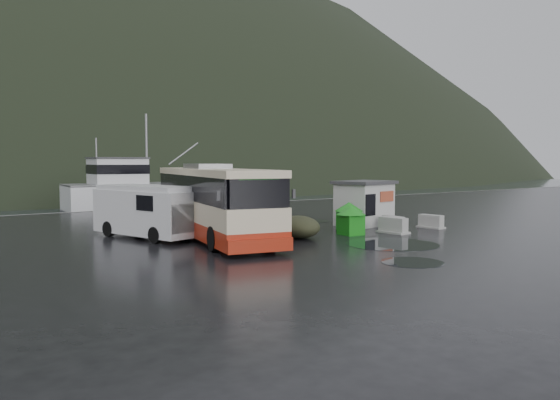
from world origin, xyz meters
TOP-DOWN VIEW (x-y plane):
  - ground at (0.00, 0.00)m, footprint 160.00×160.00m
  - quay_edge at (0.00, 20.00)m, footprint 160.00×0.60m
  - coach_bus at (-2.37, 1.96)m, footprint 6.03×13.44m
  - white_van at (-5.17, 3.69)m, footprint 3.68×6.61m
  - waste_bin_left at (3.79, -1.48)m, footprint 1.16×1.16m
  - waste_bin_right at (4.87, -0.19)m, footprint 1.43×1.43m
  - dome_tent at (0.90, -0.80)m, footprint 2.83×3.32m
  - ticket_kiosk at (7.40, 1.16)m, footprint 3.76×3.09m
  - jersey_barrier_a at (6.06, -2.32)m, footprint 0.97×1.73m
  - jersey_barrier_b at (9.50, -2.06)m, footprint 0.88×1.57m
  - jersey_barrier_c at (7.20, -1.29)m, footprint 0.94×1.59m
  - fishing_trawler at (7.13, 26.43)m, footprint 24.09×7.01m
  - puddles at (4.47, -2.12)m, footprint 11.79×15.76m

SIDE VIEW (x-z plane):
  - ground at x=0.00m, z-range 0.00..0.00m
  - quay_edge at x=0.00m, z-range -0.75..0.75m
  - coach_bus at x=-2.37m, z-range -1.85..1.85m
  - white_van at x=-5.17m, z-range -1.31..1.31m
  - waste_bin_left at x=3.79m, z-range -0.76..0.76m
  - waste_bin_right at x=4.87m, z-range -0.78..0.78m
  - dome_tent at x=0.90m, z-range -0.55..0.55m
  - ticket_kiosk at x=7.40m, z-range -1.32..1.32m
  - jersey_barrier_a at x=6.06m, z-range -0.42..0.42m
  - jersey_barrier_b at x=9.50m, z-range -0.38..0.38m
  - jersey_barrier_c at x=7.20m, z-range -0.38..0.38m
  - fishing_trawler at x=7.13m, z-range -4.75..4.75m
  - puddles at x=4.47m, z-range 0.00..0.01m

